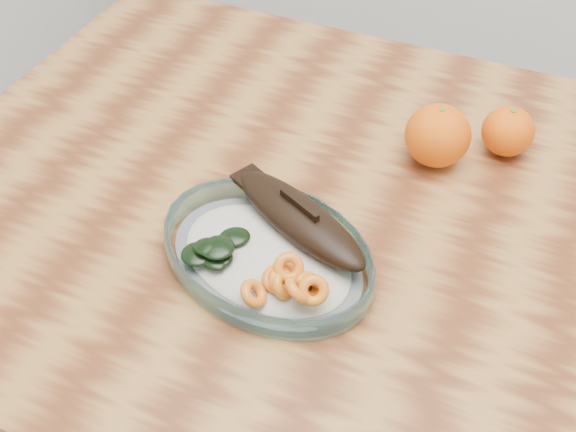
{
  "coord_description": "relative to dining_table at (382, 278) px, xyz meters",
  "views": [
    {
      "loc": [
        0.13,
        -0.61,
        1.35
      ],
      "look_at": [
        -0.11,
        -0.06,
        0.77
      ],
      "focal_mm": 45.0,
      "sensor_mm": 36.0,
      "label": 1
    }
  ],
  "objects": [
    {
      "name": "plated_meal",
      "position": [
        -0.11,
        -0.11,
        0.12
      ],
      "size": [
        0.58,
        0.58,
        0.08
      ],
      "rotation": [
        0.0,
        0.0,
        -0.27
      ],
      "color": "white",
      "rests_on": "dining_table"
    },
    {
      "name": "dining_table",
      "position": [
        0.0,
        0.0,
        0.0
      ],
      "size": [
        1.2,
        0.8,
        0.75
      ],
      "color": "brown",
      "rests_on": "ground"
    },
    {
      "name": "orange_right",
      "position": [
        0.1,
        0.19,
        0.13
      ],
      "size": [
        0.07,
        0.07,
        0.07
      ],
      "primitive_type": "sphere",
      "color": "#FB5905",
      "rests_on": "dining_table"
    },
    {
      "name": "orange_left",
      "position": [
        0.02,
        0.13,
        0.14
      ],
      "size": [
        0.08,
        0.08,
        0.08
      ],
      "primitive_type": "sphere",
      "color": "#FB5905",
      "rests_on": "dining_table"
    }
  ]
}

